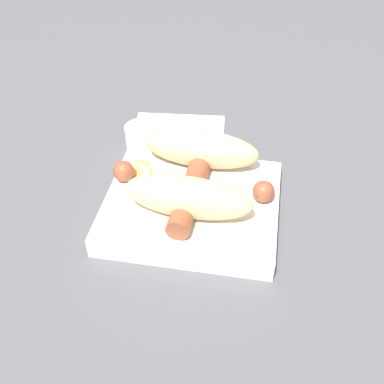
% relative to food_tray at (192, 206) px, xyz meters
% --- Properties ---
extents(ground_plane, '(3.00, 3.00, 0.00)m').
position_rel_food_tray_xyz_m(ground_plane, '(0.00, 0.00, -0.01)').
color(ground_plane, '#4C4C51').
extents(food_tray, '(0.21, 0.18, 0.03)m').
position_rel_food_tray_xyz_m(food_tray, '(0.00, 0.00, 0.00)').
color(food_tray, white).
rests_on(food_tray, ground_plane).
extents(bread_roll, '(0.15, 0.15, 0.05)m').
position_rel_food_tray_xyz_m(bread_roll, '(-0.00, 0.02, 0.04)').
color(bread_roll, '#DBBC84').
rests_on(bread_roll, food_tray).
extents(sausage, '(0.20, 0.17, 0.03)m').
position_rel_food_tray_xyz_m(sausage, '(-0.00, 0.02, 0.03)').
color(sausage, brown).
rests_on(sausage, food_tray).
extents(pickled_veggies, '(0.07, 0.05, 0.01)m').
position_rel_food_tray_xyz_m(pickled_veggies, '(-0.07, 0.04, 0.02)').
color(pickled_veggies, orange).
rests_on(pickled_veggies, food_tray).
extents(napkin, '(0.15, 0.15, 0.00)m').
position_rel_food_tray_xyz_m(napkin, '(-0.05, 0.15, -0.01)').
color(napkin, white).
rests_on(napkin, ground_plane).
extents(condiment_cup_near, '(0.05, 0.05, 0.03)m').
position_rel_food_tray_xyz_m(condiment_cup_near, '(-0.04, 0.15, -0.00)').
color(condiment_cup_near, silver).
rests_on(condiment_cup_near, ground_plane).
extents(condiment_cup_far, '(0.05, 0.05, 0.03)m').
position_rel_food_tray_xyz_m(condiment_cup_far, '(-0.10, 0.13, -0.00)').
color(condiment_cup_far, silver).
rests_on(condiment_cup_far, ground_plane).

